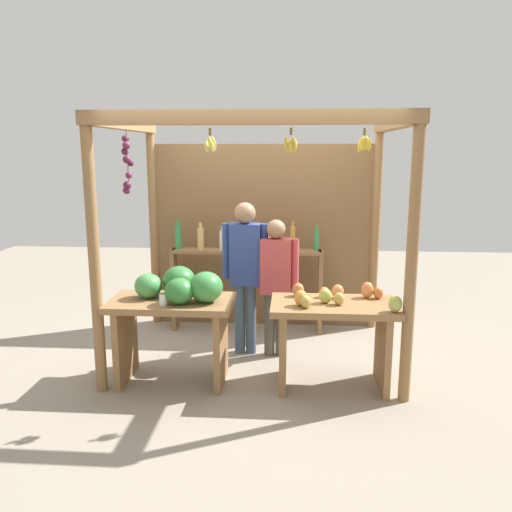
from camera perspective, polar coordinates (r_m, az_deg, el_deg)
ground_plane at (r=5.72m, az=0.14°, el=-10.62°), size 12.00×12.00×0.00m
market_stall at (r=5.78m, az=0.42°, el=4.47°), size 2.83×2.07×2.48m
fruit_counter_left at (r=4.89m, az=-8.69°, el=-5.50°), size 1.14×0.66×1.08m
fruit_counter_right at (r=4.83m, az=8.54°, el=-7.44°), size 1.14×0.64×0.95m
bottle_shelf_unit at (r=6.19m, az=-1.23°, el=-1.12°), size 1.81×0.22×1.35m
vendor_man at (r=5.46m, az=-1.20°, el=-0.91°), size 0.48×0.22×1.63m
vendor_woman at (r=5.42m, az=2.16°, el=-2.25°), size 0.48×0.20×1.46m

